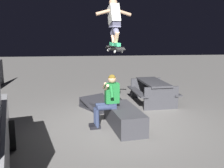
{
  "coord_description": "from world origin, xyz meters",
  "views": [
    {
      "loc": [
        -6.28,
        0.94,
        2.34
      ],
      "look_at": [
        -0.13,
        0.25,
        1.1
      ],
      "focal_mm": 41.14,
      "sensor_mm": 36.0,
      "label": 1
    }
  ],
  "objects_px": {
    "ledge_box_main": "(124,118)",
    "picnic_table_back": "(153,89)",
    "skateboard": "(115,49)",
    "kicker_ramp": "(100,106)",
    "skater_airborne": "(114,20)",
    "person_sitting_on_ledge": "(108,98)"
  },
  "relations": [
    {
      "from": "ledge_box_main",
      "to": "kicker_ramp",
      "type": "bearing_deg",
      "value": 15.11
    },
    {
      "from": "person_sitting_on_ledge",
      "to": "picnic_table_back",
      "type": "bearing_deg",
      "value": -39.99
    },
    {
      "from": "ledge_box_main",
      "to": "skater_airborne",
      "type": "bearing_deg",
      "value": 46.14
    },
    {
      "from": "kicker_ramp",
      "to": "picnic_table_back",
      "type": "xyz_separation_m",
      "value": [
        0.37,
        -1.79,
        0.43
      ]
    },
    {
      "from": "skateboard",
      "to": "skater_airborne",
      "type": "xyz_separation_m",
      "value": [
        0.06,
        0.01,
        0.69
      ]
    },
    {
      "from": "person_sitting_on_ledge",
      "to": "kicker_ramp",
      "type": "height_order",
      "value": "person_sitting_on_ledge"
    },
    {
      "from": "skateboard",
      "to": "kicker_ramp",
      "type": "distance_m",
      "value": 2.48
    },
    {
      "from": "skateboard",
      "to": "kicker_ramp",
      "type": "relative_size",
      "value": 0.73
    },
    {
      "from": "skateboard",
      "to": "picnic_table_back",
      "type": "xyz_separation_m",
      "value": [
        1.97,
        -1.53,
        -1.45
      ]
    },
    {
      "from": "ledge_box_main",
      "to": "person_sitting_on_ledge",
      "type": "xyz_separation_m",
      "value": [
        0.09,
        0.4,
        0.49
      ]
    },
    {
      "from": "ledge_box_main",
      "to": "skater_airborne",
      "type": "xyz_separation_m",
      "value": [
        0.22,
        0.23,
        2.39
      ]
    },
    {
      "from": "skater_airborne",
      "to": "skateboard",
      "type": "bearing_deg",
      "value": -169.88
    },
    {
      "from": "person_sitting_on_ledge",
      "to": "skater_airborne",
      "type": "height_order",
      "value": "skater_airborne"
    },
    {
      "from": "ledge_box_main",
      "to": "skater_airborne",
      "type": "distance_m",
      "value": 2.41
    },
    {
      "from": "kicker_ramp",
      "to": "skater_airborne",
      "type": "bearing_deg",
      "value": -170.93
    },
    {
      "from": "person_sitting_on_ledge",
      "to": "picnic_table_back",
      "type": "xyz_separation_m",
      "value": [
        2.04,
        -1.72,
        -0.24
      ]
    },
    {
      "from": "ledge_box_main",
      "to": "kicker_ramp",
      "type": "distance_m",
      "value": 1.83
    },
    {
      "from": "skater_airborne",
      "to": "picnic_table_back",
      "type": "height_order",
      "value": "skater_airborne"
    },
    {
      "from": "ledge_box_main",
      "to": "picnic_table_back",
      "type": "xyz_separation_m",
      "value": [
        2.13,
        -1.31,
        0.25
      ]
    },
    {
      "from": "skateboard",
      "to": "picnic_table_back",
      "type": "distance_m",
      "value": 2.89
    },
    {
      "from": "kicker_ramp",
      "to": "picnic_table_back",
      "type": "bearing_deg",
      "value": -78.17
    },
    {
      "from": "skateboard",
      "to": "skater_airborne",
      "type": "relative_size",
      "value": 0.93
    }
  ]
}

